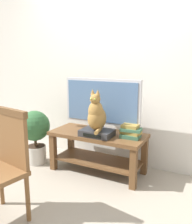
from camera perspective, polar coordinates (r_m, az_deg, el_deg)
name	(u,v)px	position (r m, az deg, el deg)	size (l,w,h in m)	color
ground_plane	(79,192)	(2.74, -4.04, -18.21)	(12.00, 12.00, 0.00)	gray
back_wall	(118,58)	(3.27, 5.15, 12.43)	(7.00, 0.12, 2.80)	silver
tv_stand	(98,145)	(3.04, 0.44, -7.60)	(1.17, 0.51, 0.50)	brown
tv	(102,103)	(3.00, 1.35, 2.09)	(0.99, 0.20, 0.65)	#B7B7BC
media_box	(97,133)	(2.87, 0.23, -4.88)	(0.38, 0.26, 0.07)	#2D2D30
cat	(97,115)	(2.80, 0.12, -0.67)	(0.21, 0.32, 0.48)	olive
wooden_chair	(0,159)	(2.26, -21.58, -10.26)	(0.55, 0.55, 0.98)	brown
book_stack	(131,132)	(2.83, 8.08, -4.55)	(0.24, 0.18, 0.15)	#38664C
potted_plant	(35,132)	(3.37, -14.04, -4.54)	(0.40, 0.40, 0.72)	beige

